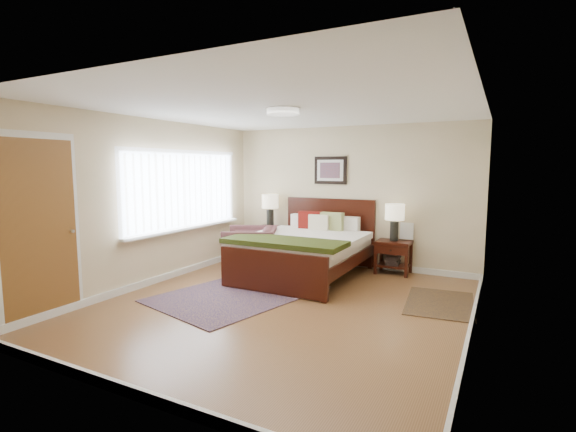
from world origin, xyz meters
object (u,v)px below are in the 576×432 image
object	(u,v)px
lamp_left	(270,205)
armchair	(250,250)
lamp_right	(395,216)
nightstand_left	(270,233)
bed	(305,243)
rug_persian	(238,294)
nightstand_right	(393,253)

from	to	relation	value
lamp_left	armchair	size ratio (longest dim) A/B	0.71
lamp_right	nightstand_left	bearing A→B (deg)	-179.48
lamp_right	armchair	world-z (taller)	lamp_right
lamp_left	nightstand_left	bearing A→B (deg)	-90.00
nightstand_left	lamp_left	xyz separation A→B (m)	(0.00, 0.02, 0.55)
bed	rug_persian	size ratio (longest dim) A/B	0.98
bed	lamp_left	world-z (taller)	lamp_left
nightstand_left	lamp_left	bearing A→B (deg)	90.00
nightstand_right	lamp_left	xyz separation A→B (m)	(-2.38, 0.01, 0.72)
nightstand_right	lamp_left	distance (m)	2.49
nightstand_right	rug_persian	xyz separation A→B (m)	(-1.66, -2.15, -0.34)
lamp_right	rug_persian	world-z (taller)	lamp_right
bed	lamp_left	xyz separation A→B (m)	(-1.15, 0.86, 0.52)
nightstand_left	lamp_right	xyz separation A→B (m)	(2.38, 0.02, 0.46)
armchair	rug_persian	world-z (taller)	armchair
nightstand_right	lamp_right	xyz separation A→B (m)	(0.00, 0.01, 0.63)
nightstand_right	nightstand_left	bearing A→B (deg)	-179.77
nightstand_right	lamp_right	world-z (taller)	lamp_right
nightstand_left	rug_persian	size ratio (longest dim) A/B	0.29
nightstand_right	bed	bearing A→B (deg)	-145.58
bed	nightstand_left	xyz separation A→B (m)	(-1.15, 0.83, -0.03)
bed	armchair	size ratio (longest dim) A/B	2.56
armchair	nightstand_left	bearing A→B (deg)	166.50
bed	nightstand_right	size ratio (longest dim) A/B	3.93
bed	lamp_left	bearing A→B (deg)	143.29
bed	lamp_right	bearing A→B (deg)	34.80
lamp_left	bed	bearing A→B (deg)	-36.71
lamp_left	lamp_right	world-z (taller)	lamp_left
bed	rug_persian	distance (m)	1.48
lamp_right	bed	bearing A→B (deg)	-145.20
lamp_left	lamp_right	size ratio (longest dim) A/B	1.00
bed	lamp_right	world-z (taller)	bed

